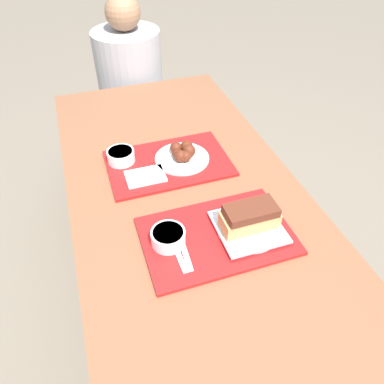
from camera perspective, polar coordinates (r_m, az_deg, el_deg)
The scene contains 13 objects.
ground_plane at distance 1.87m, azimuth -0.37°, elevation -17.23°, with size 12.00×12.00×0.00m, color #706656.
picnic_table at distance 1.37m, azimuth -0.48°, elevation -3.31°, with size 0.81×1.81×0.73m.
picnic_bench_far at distance 2.41m, azimuth -8.88°, elevation 10.07°, with size 0.77×0.28×0.43m.
tray_near at distance 1.17m, azimuth 3.82°, elevation -6.68°, with size 0.46×0.30×0.01m.
tray_far at distance 1.44m, azimuth -3.59°, elevation 4.40°, with size 0.46×0.30×0.01m.
bowl_coleslaw_near at distance 1.12m, azimuth -3.65°, elevation -6.80°, with size 0.10×0.10×0.05m.
brisket_sandwich_plate at distance 1.16m, azimuth 8.73°, elevation -4.39°, with size 0.20×0.20×0.10m.
plastic_fork_near at distance 1.12m, azimuth -2.36°, elevation -8.87°, with size 0.02×0.17×0.00m.
plastic_knife_near at distance 1.12m, azimuth -1.27°, elevation -8.60°, with size 0.03×0.17×0.00m.
bowl_coleslaw_far at distance 1.45m, azimuth -10.79°, elevation 5.50°, with size 0.10×0.10×0.05m.
wings_plate_far at distance 1.44m, azimuth -1.42°, elevation 5.81°, with size 0.21×0.21×0.06m.
napkin_far at distance 1.37m, azimuth -7.11°, elevation 2.40°, with size 0.14×0.10×0.01m.
person_seated_across at distance 2.25m, azimuth -9.50°, elevation 17.69°, with size 0.37×0.37×0.69m.
Camera 1 is at (-0.29, -0.92, 1.61)m, focal length 35.00 mm.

